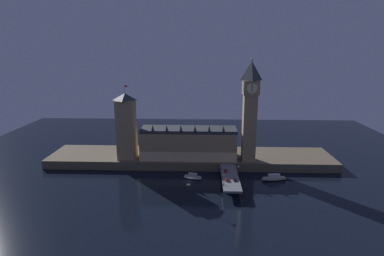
# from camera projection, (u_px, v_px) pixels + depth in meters

# --- Properties ---
(ground_plane) EXTENTS (400.00, 400.00, 0.00)m
(ground_plane) POSITION_uv_depth(u_px,v_px,m) (188.00, 181.00, 217.45)
(ground_plane) COLOR black
(embankment) EXTENTS (220.00, 42.00, 6.45)m
(embankment) POSITION_uv_depth(u_px,v_px,m) (191.00, 158.00, 254.55)
(embankment) COLOR brown
(embankment) RESTS_ON ground_plane
(parliament_hall) EXTENTS (71.75, 22.11, 27.45)m
(parliament_hall) POSITION_uv_depth(u_px,v_px,m) (189.00, 143.00, 243.71)
(parliament_hall) COLOR #9E845B
(parliament_hall) RESTS_ON embankment
(clock_tower) EXTENTS (11.75, 11.86, 74.32)m
(clock_tower) POSITION_uv_depth(u_px,v_px,m) (250.00, 108.00, 230.56)
(clock_tower) COLOR #9E845B
(clock_tower) RESTS_ON embankment
(victoria_tower) EXTENTS (13.30, 13.30, 55.47)m
(victoria_tower) POSITION_uv_depth(u_px,v_px,m) (126.00, 126.00, 238.95)
(victoria_tower) COLOR #9E845B
(victoria_tower) RESTS_ON embankment
(bridge) EXTENTS (11.07, 46.00, 5.94)m
(bridge) POSITION_uv_depth(u_px,v_px,m) (230.00, 179.00, 210.61)
(bridge) COLOR slate
(bridge) RESTS_ON ground_plane
(car_northbound_lead) EXTENTS (2.11, 4.35, 1.51)m
(car_northbound_lead) POSITION_uv_depth(u_px,v_px,m) (226.00, 171.00, 217.88)
(car_northbound_lead) COLOR red
(car_northbound_lead) RESTS_ON bridge
(car_northbound_trail) EXTENTS (1.88, 4.17, 1.56)m
(car_northbound_trail) POSITION_uv_depth(u_px,v_px,m) (227.00, 180.00, 203.05)
(car_northbound_trail) COLOR red
(car_northbound_trail) RESTS_ON bridge
(car_southbound_lead) EXTENTS (1.96, 4.64, 1.42)m
(car_southbound_lead) POSITION_uv_depth(u_px,v_px,m) (235.00, 179.00, 203.64)
(car_southbound_lead) COLOR black
(car_southbound_lead) RESTS_ON bridge
(pedestrian_near_rail) EXTENTS (0.38, 0.38, 1.86)m
(pedestrian_near_rail) POSITION_uv_depth(u_px,v_px,m) (224.00, 184.00, 196.30)
(pedestrian_near_rail) COLOR black
(pedestrian_near_rail) RESTS_ON bridge
(pedestrian_mid_walk) EXTENTS (0.38, 0.38, 1.73)m
(pedestrian_mid_walk) POSITION_uv_depth(u_px,v_px,m) (237.00, 174.00, 211.21)
(pedestrian_mid_walk) COLOR black
(pedestrian_mid_walk) RESTS_ON bridge
(pedestrian_far_rail) EXTENTS (0.38, 0.38, 1.70)m
(pedestrian_far_rail) POSITION_uv_depth(u_px,v_px,m) (222.00, 169.00, 221.29)
(pedestrian_far_rail) COLOR black
(pedestrian_far_rail) RESTS_ON bridge
(street_lamp_near) EXTENTS (1.34, 0.60, 7.25)m
(street_lamp_near) POSITION_uv_depth(u_px,v_px,m) (224.00, 178.00, 195.01)
(street_lamp_near) COLOR #2D3333
(street_lamp_near) RESTS_ON bridge
(street_lamp_mid) EXTENTS (1.34, 0.60, 7.14)m
(street_lamp_mid) POSITION_uv_depth(u_px,v_px,m) (238.00, 170.00, 208.94)
(street_lamp_mid) COLOR #2D3333
(street_lamp_mid) RESTS_ON bridge
(street_lamp_far) EXTENTS (1.34, 0.60, 6.25)m
(street_lamp_far) POSITION_uv_depth(u_px,v_px,m) (221.00, 163.00, 223.74)
(street_lamp_far) COLOR #2D3333
(street_lamp_far) RESTS_ON bridge
(boat_upstream) EXTENTS (13.51, 7.20, 4.12)m
(boat_upstream) POSITION_uv_depth(u_px,v_px,m) (193.00, 177.00, 220.72)
(boat_upstream) COLOR white
(boat_upstream) RESTS_ON ground_plane
(boat_downstream) EXTENTS (17.85, 6.57, 4.51)m
(boat_downstream) POSITION_uv_depth(u_px,v_px,m) (274.00, 178.00, 218.20)
(boat_downstream) COLOR #B2A893
(boat_downstream) RESTS_ON ground_plane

